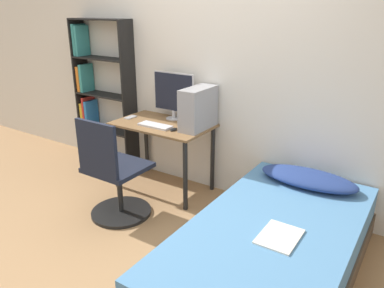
# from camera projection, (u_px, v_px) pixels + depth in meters

# --- Properties ---
(ground_plane) EXTENTS (14.00, 14.00, 0.00)m
(ground_plane) POSITION_uv_depth(u_px,v_px,m) (126.00, 247.00, 3.03)
(ground_plane) COLOR #9E754C
(wall_back) EXTENTS (8.00, 0.05, 2.50)m
(wall_back) POSITION_uv_depth(u_px,v_px,m) (213.00, 70.00, 3.65)
(wall_back) COLOR silver
(wall_back) RESTS_ON ground_plane
(desk) EXTENTS (0.99, 0.60, 0.72)m
(desk) POSITION_uv_depth(u_px,v_px,m) (163.00, 134.00, 3.82)
(desk) COLOR brown
(desk) RESTS_ON ground_plane
(bookshelf) EXTENTS (0.79, 0.23, 1.71)m
(bookshelf) POSITION_uv_depth(u_px,v_px,m) (97.00, 97.00, 4.48)
(bookshelf) COLOR black
(bookshelf) RESTS_ON ground_plane
(office_chair) EXTENTS (0.56, 0.56, 0.96)m
(office_chair) POSITION_uv_depth(u_px,v_px,m) (114.00, 180.00, 3.35)
(office_chair) COLOR black
(office_chair) RESTS_ON ground_plane
(bed) EXTENTS (1.06, 2.03, 0.43)m
(bed) POSITION_uv_depth(u_px,v_px,m) (271.00, 252.00, 2.63)
(bed) COLOR #4C3D2D
(bed) RESTS_ON ground_plane
(pillow) EXTENTS (0.81, 0.36, 0.11)m
(pillow) POSITION_uv_depth(u_px,v_px,m) (308.00, 178.00, 3.12)
(pillow) COLOR navy
(pillow) RESTS_ON bed
(magazine) EXTENTS (0.24, 0.32, 0.01)m
(magazine) POSITION_uv_depth(u_px,v_px,m) (279.00, 236.00, 2.42)
(magazine) COLOR silver
(magazine) RESTS_ON bed
(monitor) EXTENTS (0.49, 0.16, 0.49)m
(monitor) POSITION_uv_depth(u_px,v_px,m) (173.00, 94.00, 3.85)
(monitor) COLOR #B7B7BC
(monitor) RESTS_ON desk
(keyboard) EXTENTS (0.35, 0.13, 0.02)m
(keyboard) POSITION_uv_depth(u_px,v_px,m) (155.00, 126.00, 3.68)
(keyboard) COLOR silver
(keyboard) RESTS_ON desk
(pc_tower) EXTENTS (0.19, 0.43, 0.40)m
(pc_tower) POSITION_uv_depth(u_px,v_px,m) (198.00, 108.00, 3.56)
(pc_tower) COLOR #99999E
(pc_tower) RESTS_ON desk
(mouse) EXTENTS (0.06, 0.09, 0.02)m
(mouse) POSITION_uv_depth(u_px,v_px,m) (174.00, 129.00, 3.56)
(mouse) COLOR black
(mouse) RESTS_ON desk
(phone) EXTENTS (0.07, 0.14, 0.01)m
(phone) POSITION_uv_depth(u_px,v_px,m) (130.00, 117.00, 3.97)
(phone) COLOR #B7B7BC
(phone) RESTS_ON desk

